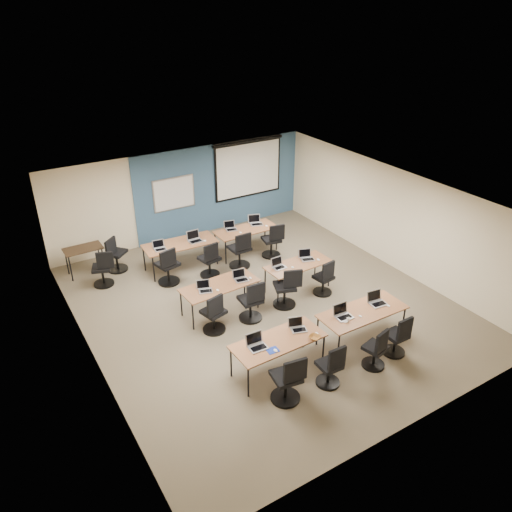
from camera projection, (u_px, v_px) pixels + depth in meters
floor at (264, 304)px, 11.94m from camera, size 8.00×9.00×0.02m
ceiling at (265, 199)px, 10.67m from camera, size 8.00×9.00×0.02m
wall_back at (183, 194)px, 14.70m from camera, size 8.00×0.04×2.70m
wall_front at (415, 367)px, 7.91m from camera, size 8.00×0.04×2.70m
wall_left at (86, 306)px, 9.46m from camera, size 0.04×9.00×2.70m
wall_right at (392, 218)px, 13.15m from camera, size 0.04×9.00×2.70m
blue_accent_panel at (221, 187)px, 15.25m from camera, size 5.50×0.04×2.70m
whiteboard at (174, 194)px, 14.46m from camera, size 1.28×0.03×0.98m
projector_screen at (248, 165)px, 15.39m from camera, size 2.40×0.10×1.82m
training_table_front_left at (278, 342)px, 9.54m from camera, size 1.84×0.77×0.73m
training_table_front_right at (363, 313)px, 10.42m from camera, size 1.92×0.80×0.73m
training_table_mid_left at (220, 286)px, 11.36m from camera, size 1.79×0.75×0.73m
training_table_mid_right at (298, 266)px, 12.23m from camera, size 1.67×0.69×0.73m
training_table_back_left at (180, 245)px, 13.23m from camera, size 1.94×0.81×0.73m
training_table_back_right at (246, 231)px, 14.02m from camera, size 1.78×0.74×0.73m
laptop_0 at (257, 344)px, 9.32m from camera, size 0.35×0.29×0.26m
mouse_0 at (276, 350)px, 9.23m from camera, size 0.07×0.11×0.04m
task_chair_0 at (288, 382)px, 8.93m from camera, size 0.55×0.55×1.03m
laptop_1 at (298, 327)px, 9.81m from camera, size 0.30×0.26×0.23m
mouse_1 at (317, 333)px, 9.69m from camera, size 0.07×0.10×0.03m
task_chair_1 at (331, 369)px, 9.31m from camera, size 0.46×0.46×0.95m
laptop_2 at (343, 314)px, 10.19m from camera, size 0.35×0.29×0.26m
mouse_2 at (360, 316)px, 10.21m from camera, size 0.08×0.10×0.03m
task_chair_2 at (376, 352)px, 9.76m from camera, size 0.46×0.46×0.95m
laptop_3 at (377, 301)px, 10.63m from camera, size 0.35×0.30×0.27m
mouse_3 at (388, 306)px, 10.55m from camera, size 0.08×0.10×0.03m
task_chair_3 at (398, 339)px, 10.11m from camera, size 0.47×0.47×0.95m
laptop_4 at (205, 288)px, 11.09m from camera, size 0.30×0.26×0.23m
mouse_4 at (218, 290)px, 11.11m from camera, size 0.08×0.10×0.03m
task_chair_4 at (214, 316)px, 10.79m from camera, size 0.51×0.51×0.99m
laptop_5 at (241, 277)px, 11.51m from camera, size 0.30×0.26×0.23m
mouse_5 at (250, 278)px, 11.58m from camera, size 0.09×0.11×0.03m
task_chair_5 at (252, 304)px, 11.19m from camera, size 0.54×0.54×1.01m
laptop_6 at (278, 265)px, 12.03m from camera, size 0.31×0.26×0.24m
mouse_6 at (293, 267)px, 12.03m from camera, size 0.08×0.10×0.03m
task_chair_6 at (287, 290)px, 11.69m from camera, size 0.57×0.54×1.02m
laptop_7 at (306, 257)px, 12.40m from camera, size 0.32×0.27×0.25m
mouse_7 at (318, 260)px, 12.37m from camera, size 0.08×0.12×0.04m
task_chair_7 at (324, 280)px, 12.17m from camera, size 0.47×0.47×0.95m
laptop_8 at (160, 247)px, 12.88m from camera, size 0.30×0.26×0.23m
mouse_8 at (172, 249)px, 12.88m from camera, size 0.07×0.10×0.03m
task_chair_8 at (168, 269)px, 12.60m from camera, size 0.56×0.56×1.04m
laptop_9 at (195, 239)px, 13.31m from camera, size 0.36×0.31×0.27m
mouse_9 at (205, 241)px, 13.32m from camera, size 0.07×0.11×0.04m
task_chair_9 at (210, 262)px, 12.94m from camera, size 0.53×0.53×1.01m
laptop_10 at (231, 228)px, 13.95m from camera, size 0.31×0.26×0.24m
mouse_10 at (240, 232)px, 13.77m from camera, size 0.09×0.11×0.04m
task_chair_10 at (240, 253)px, 13.37m from camera, size 0.58×0.58×1.05m
laptop_11 at (256, 222)px, 14.28m from camera, size 0.35×0.30×0.26m
mouse_11 at (266, 226)px, 14.17m from camera, size 0.07×0.10×0.03m
task_chair_11 at (273, 243)px, 13.93m from camera, size 0.53×0.53×1.01m
blue_mousepad at (273, 350)px, 9.25m from camera, size 0.23×0.20×0.01m
snack_bowl at (315, 337)px, 9.55m from camera, size 0.28×0.28×0.05m
snack_plate at (345, 320)px, 10.09m from camera, size 0.19×0.19×0.01m
coffee_cup at (348, 320)px, 10.05m from camera, size 0.06×0.06×0.06m
utility_table at (83, 251)px, 12.96m from camera, size 0.97×0.54×0.75m
spare_chair_a at (115, 257)px, 13.19m from camera, size 0.63×0.54×1.02m
spare_chair_b at (103, 271)px, 12.53m from camera, size 0.54×0.51×0.99m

